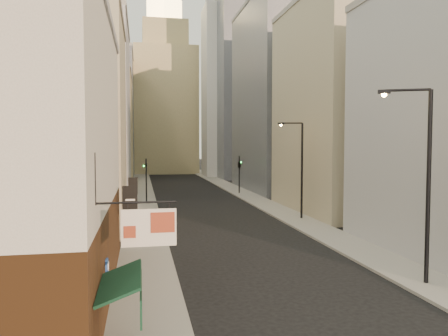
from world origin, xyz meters
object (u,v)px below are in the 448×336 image
Objects in this scene: white_tower at (223,85)px; traffic_light_left at (146,171)px; clock_tower at (165,96)px; traffic_light_right at (239,164)px; streetlamp_mid at (299,164)px; streetlamp_near at (423,174)px.

traffic_light_left is (-16.12, -39.54, -15.00)m from white_tower.
clock_tower reaches higher than traffic_light_left.
traffic_light_right is at bearing -81.32° from clock_tower.
clock_tower is at bearing -87.75° from traffic_light_right.
streetlamp_mid is (-3.20, -52.01, -13.78)m from white_tower.
streetlamp_mid is at bearing 85.79° from traffic_light_right.
streetlamp_mid is 1.69× the size of traffic_light_right.
streetlamp_mid is (0.74, 17.86, -0.39)m from streetlamp_near.
streetlamp_near is 1.83× the size of traffic_light_left.
traffic_light_left is at bearing -95.46° from clock_tower.
streetlamp_mid is 18.00m from traffic_light_left.
clock_tower is at bearing -110.97° from traffic_light_left.
streetlamp_near is 1.83× the size of traffic_light_right.
streetlamp_near is 17.88m from streetlamp_mid.
traffic_light_left is (-5.12, -53.54, -14.03)m from clock_tower.
clock_tower is 85.08m from streetlamp_near.
streetlamp_mid is 20.01m from traffic_light_right.
streetlamp_near is 1.08× the size of streetlamp_mid.
traffic_light_right is (-0.78, 19.97, -0.90)m from streetlamp_mid.
clock_tower is 1.08× the size of white_tower.
streetlamp_near is 37.85m from traffic_light_right.
streetlamp_mid is (7.80, -66.01, -12.81)m from clock_tower.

